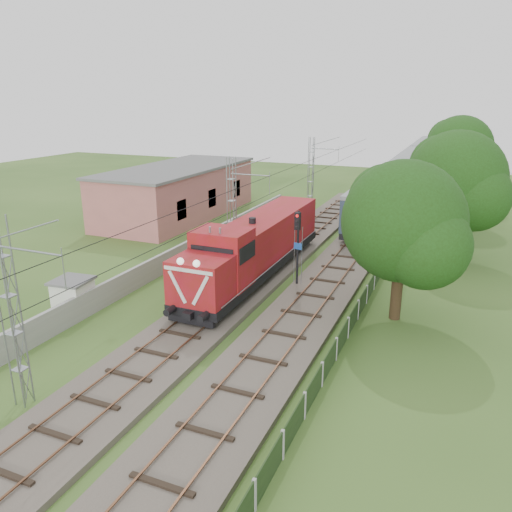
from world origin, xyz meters
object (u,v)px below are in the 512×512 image
at_px(signal_post, 298,236).
at_px(locomotive, 255,246).
at_px(coach_rake, 410,166).
at_px(relay_hut, 73,297).

bearing_deg(signal_post, locomotive, 168.79).
relative_size(locomotive, coach_rake, 0.26).
height_order(locomotive, relay_hut, locomotive).
distance_m(locomotive, signal_post, 3.50).
distance_m(signal_post, relay_hut, 14.12).
distance_m(locomotive, relay_hut, 12.19).
bearing_deg(relay_hut, coach_rake, 77.25).
bearing_deg(locomotive, coach_rake, 83.69).
distance_m(locomotive, coach_rake, 45.50).
distance_m(coach_rake, signal_post, 45.90).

